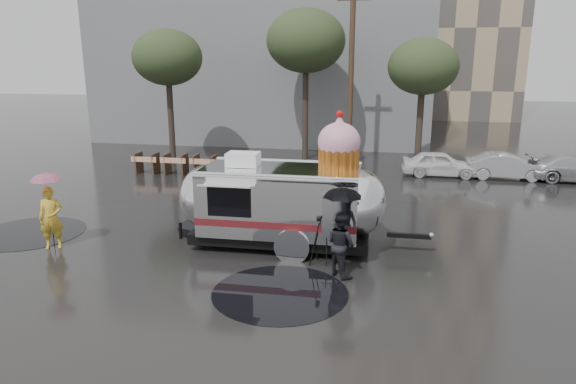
% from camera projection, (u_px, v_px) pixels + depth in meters
% --- Properties ---
extents(ground, '(120.00, 120.00, 0.00)m').
position_uv_depth(ground, '(222.00, 258.00, 14.52)').
color(ground, black).
rests_on(ground, ground).
extents(puddles, '(12.25, 7.96, 0.01)m').
position_uv_depth(puddles, '(167.00, 246.00, 15.48)').
color(puddles, black).
rests_on(puddles, ground).
extents(grey_building, '(22.00, 12.00, 13.00)m').
position_uv_depth(grey_building, '(270.00, 43.00, 36.40)').
color(grey_building, slate).
rests_on(grey_building, ground).
extents(utility_pole, '(1.60, 0.28, 9.00)m').
position_uv_depth(utility_pole, '(351.00, 76.00, 26.19)').
color(utility_pole, '#473323').
rests_on(utility_pole, ground).
extents(tree_left, '(3.64, 3.64, 6.95)m').
position_uv_depth(tree_left, '(167.00, 58.00, 26.76)').
color(tree_left, '#382D26').
rests_on(tree_left, ground).
extents(tree_mid, '(4.20, 4.20, 8.03)m').
position_uv_depth(tree_mid, '(306.00, 41.00, 27.16)').
color(tree_mid, '#382D26').
rests_on(tree_mid, ground).
extents(tree_right, '(3.36, 3.36, 6.42)m').
position_uv_depth(tree_right, '(423.00, 67.00, 24.49)').
color(tree_right, '#382D26').
rests_on(tree_right, ground).
extents(barricade_row, '(4.30, 0.80, 1.00)m').
position_uv_depth(barricade_row, '(176.00, 164.00, 24.87)').
color(barricade_row, '#473323').
rests_on(barricade_row, ground).
extents(parked_cars, '(13.20, 1.90, 1.50)m').
position_uv_depth(parked_cars, '(548.00, 165.00, 23.59)').
color(parked_cars, silver).
rests_on(parked_cars, ground).
extents(airstream_trailer, '(7.74, 2.98, 4.17)m').
position_uv_depth(airstream_trailer, '(285.00, 199.00, 15.19)').
color(airstream_trailer, silver).
rests_on(airstream_trailer, ground).
extents(person_left, '(0.80, 0.69, 1.87)m').
position_uv_depth(person_left, '(51.00, 218.00, 15.10)').
color(person_left, gold).
rests_on(person_left, ground).
extents(umbrella_pink, '(1.13, 1.13, 2.32)m').
position_uv_depth(umbrella_pink, '(47.00, 185.00, 14.85)').
color(umbrella_pink, pink).
rests_on(umbrella_pink, ground).
extents(person_right, '(0.91, 0.90, 1.71)m').
position_uv_depth(person_right, '(341.00, 244.00, 13.20)').
color(person_right, black).
rests_on(person_right, ground).
extents(umbrella_black, '(1.23, 1.23, 2.39)m').
position_uv_depth(umbrella_black, '(342.00, 203.00, 12.91)').
color(umbrella_black, black).
rests_on(umbrella_black, ground).
extents(tripod, '(0.52, 0.55, 1.33)m').
position_uv_depth(tripod, '(318.00, 238.00, 13.96)').
color(tripod, black).
rests_on(tripod, ground).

